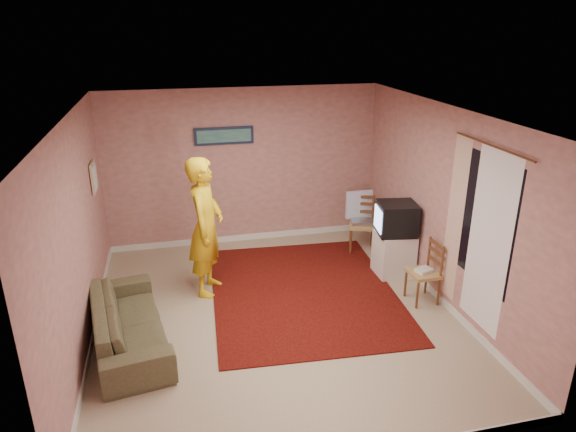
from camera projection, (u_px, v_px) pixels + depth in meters
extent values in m
plane|color=tan|center=(276.00, 314.00, 6.66)|extent=(5.00, 5.00, 0.00)
cube|color=tan|center=(243.00, 167.00, 8.47)|extent=(4.50, 0.02, 2.60)
cube|color=tan|center=(342.00, 338.00, 3.93)|extent=(4.50, 0.02, 2.60)
cube|color=tan|center=(77.00, 239.00, 5.71)|extent=(0.02, 5.00, 2.60)
cube|color=tan|center=(443.00, 207.00, 6.68)|extent=(0.02, 5.00, 2.60)
cube|color=silver|center=(274.00, 114.00, 5.73)|extent=(4.50, 5.00, 0.02)
cube|color=silver|center=(246.00, 237.00, 8.91)|extent=(4.50, 0.02, 0.10)
cube|color=silver|center=(94.00, 334.00, 6.16)|extent=(0.02, 5.00, 0.10)
cube|color=silver|center=(433.00, 291.00, 7.13)|extent=(0.02, 5.00, 0.10)
cube|color=black|center=(485.00, 221.00, 5.81)|extent=(0.01, 1.10, 1.50)
cube|color=white|center=(489.00, 242.00, 5.74)|extent=(0.01, 0.75, 2.10)
cube|color=silver|center=(455.00, 220.00, 6.38)|extent=(0.01, 0.35, 2.10)
cylinder|color=brown|center=(492.00, 146.00, 5.49)|extent=(0.02, 1.40, 0.02)
cube|color=#151E39|center=(224.00, 136.00, 8.18)|extent=(0.95, 0.03, 0.28)
cube|color=#285270|center=(224.00, 136.00, 8.16)|extent=(0.86, 0.01, 0.20)
cube|color=tan|center=(94.00, 177.00, 7.08)|extent=(0.03, 0.38, 0.42)
cube|color=silver|center=(95.00, 177.00, 7.09)|extent=(0.01, 0.30, 0.34)
cube|color=#300505|center=(303.00, 291.00, 7.21)|extent=(2.70, 3.28, 0.02)
cube|color=white|center=(394.00, 254.00, 7.61)|extent=(0.52, 0.47, 0.66)
cube|color=black|center=(397.00, 218.00, 7.41)|extent=(0.60, 0.56, 0.46)
cube|color=#8CB2F2|center=(378.00, 219.00, 7.39)|extent=(0.08, 0.39, 0.33)
cube|color=tan|center=(362.00, 225.00, 8.38)|extent=(0.52, 0.51, 0.05)
cube|color=brown|center=(363.00, 212.00, 8.29)|extent=(0.40, 0.17, 0.47)
cube|color=#A1A1A5|center=(362.00, 222.00, 8.36)|extent=(0.41, 0.33, 0.06)
cube|color=#8DA9E8|center=(359.00, 204.00, 8.45)|extent=(0.44, 0.06, 0.46)
cube|color=tan|center=(423.00, 273.00, 6.85)|extent=(0.38, 0.40, 0.05)
cube|color=brown|center=(425.00, 258.00, 6.77)|extent=(0.05, 0.39, 0.44)
cube|color=silver|center=(424.00, 270.00, 6.83)|extent=(0.25, 0.21, 0.04)
imported|color=brown|center=(129.00, 323.00, 5.97)|extent=(1.05, 2.03, 0.57)
imported|color=gold|center=(206.00, 227.00, 6.92)|extent=(0.67, 0.82, 1.93)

